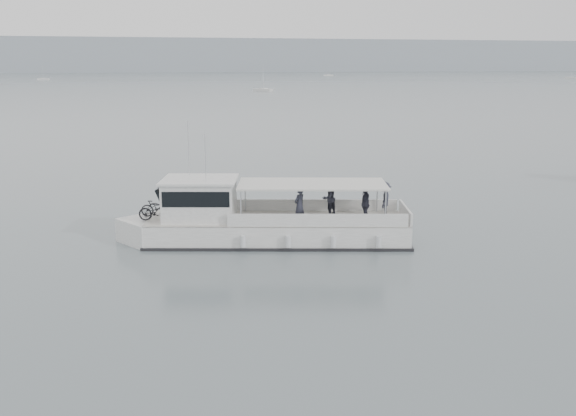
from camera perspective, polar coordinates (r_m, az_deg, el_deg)
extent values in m
plane|color=#525D60|center=(28.32, -7.99, -4.33)|extent=(1400.00, 1400.00, 0.00)
cube|color=#939EA8|center=(586.98, -14.05, 13.01)|extent=(1400.00, 90.00, 28.00)
cube|color=white|center=(30.30, -0.92, -2.16)|extent=(12.52, 6.10, 1.31)
cube|color=white|center=(31.02, -12.16, -2.10)|extent=(3.18, 3.18, 1.31)
cube|color=beige|center=(30.14, -0.92, -0.96)|extent=(12.52, 6.10, 0.06)
cube|color=black|center=(30.41, -0.92, -2.90)|extent=(12.74, 6.27, 0.18)
cube|color=white|center=(31.60, 2.43, 0.24)|extent=(7.84, 2.08, 0.60)
cube|color=white|center=(28.58, 2.65, -1.12)|extent=(7.84, 2.08, 0.60)
cube|color=white|center=(30.54, 10.40, -0.41)|extent=(0.89, 3.15, 0.60)
cube|color=white|center=(30.23, -7.82, 0.73)|extent=(3.80, 3.43, 1.81)
cube|color=black|center=(30.46, -10.74, 1.00)|extent=(1.17, 2.58, 1.17)
cube|color=black|center=(30.17, -7.84, 1.29)|extent=(3.61, 3.42, 0.71)
cube|color=white|center=(30.05, -7.88, 2.51)|extent=(4.04, 3.68, 0.10)
cube|color=silver|center=(29.80, 2.17, 2.14)|extent=(7.39, 4.62, 0.08)
cylinder|color=silver|center=(28.66, -4.21, -0.01)|extent=(0.07, 0.07, 1.66)
cylinder|color=silver|center=(31.41, -3.82, 1.13)|extent=(0.07, 0.07, 1.66)
cylinder|color=silver|center=(28.88, 8.66, -0.03)|extent=(0.07, 0.07, 1.66)
cylinder|color=silver|center=(31.61, 7.93, 1.11)|extent=(0.07, 0.07, 1.66)
cylinder|color=silver|center=(30.82, -8.83, 5.21)|extent=(0.04, 0.04, 2.62)
cylinder|color=silver|center=(29.12, -7.35, 4.41)|extent=(0.04, 0.04, 2.22)
cylinder|color=silver|center=(28.65, -4.02, -2.98)|extent=(0.29, 0.29, 0.50)
cylinder|color=silver|center=(28.57, 0.02, -2.99)|extent=(0.29, 0.29, 0.50)
cylinder|color=silver|center=(28.63, 4.06, -2.99)|extent=(0.29, 0.29, 0.50)
cylinder|color=silver|center=(28.84, 8.07, -2.97)|extent=(0.29, 0.29, 0.50)
imported|color=black|center=(31.06, -11.38, 0.06)|extent=(1.82, 1.01, 0.91)
imported|color=black|center=(30.29, -11.68, -0.23)|extent=(1.66, 0.83, 0.96)
imported|color=#292B37|center=(29.06, 1.02, 0.23)|extent=(0.74, 0.69, 1.69)
imported|color=#292B37|center=(30.68, 3.62, 0.88)|extent=(1.04, 0.99, 1.69)
imported|color=#292B37|center=(29.55, 6.89, 0.35)|extent=(0.91, 1.05, 1.69)
imported|color=#292B37|center=(30.65, 8.55, 0.75)|extent=(1.02, 1.26, 1.69)
cube|color=white|center=(339.22, -20.92, 10.65)|extent=(5.84, 2.82, 0.75)
cube|color=white|center=(339.21, -20.93, 10.71)|extent=(2.22, 1.91, 0.45)
cylinder|color=silver|center=(339.16, -20.97, 11.22)|extent=(0.08, 0.08, 6.16)
cube|color=white|center=(373.10, 23.88, 10.53)|extent=(6.05, 5.91, 0.75)
cube|color=white|center=(373.09, 23.88, 10.58)|extent=(2.86, 2.84, 0.45)
cylinder|color=silver|center=(373.04, 23.93, 11.11)|extent=(0.08, 0.08, 7.04)
cube|color=white|center=(410.19, 3.62, 11.69)|extent=(6.45, 3.25, 0.75)
cube|color=white|center=(410.18, 3.62, 11.73)|extent=(2.48, 2.15, 0.45)
cube|color=white|center=(191.92, -2.22, 10.43)|extent=(5.51, 5.94, 0.75)
cube|color=white|center=(191.90, -2.22, 10.53)|extent=(2.71, 2.76, 0.45)
cylinder|color=silver|center=(191.80, -2.23, 11.53)|extent=(0.08, 0.08, 6.77)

